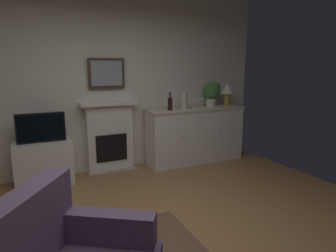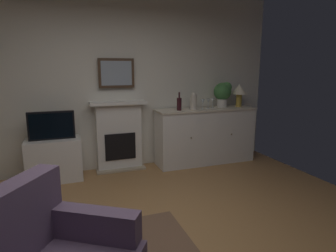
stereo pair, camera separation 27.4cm
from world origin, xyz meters
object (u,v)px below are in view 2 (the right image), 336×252
wine_glass_left (203,102)px  tv_set (52,126)px  wine_glass_right (213,101)px  tv_cabinet (54,160)px  sideboard_cabinet (205,136)px  framed_picture (116,73)px  wine_bottle (179,104)px  potted_plant_small (223,92)px  table_lamp (239,91)px  vase_decorative (194,101)px  fireplace_unit (119,136)px  wine_glass_center (208,101)px

wine_glass_left → tv_set: size_ratio=0.27×
wine_glass_right → tv_set: bearing=-179.4°
tv_cabinet → sideboard_cabinet: bearing=-0.4°
wine_glass_right → tv_cabinet: size_ratio=0.22×
framed_picture → wine_bottle: (0.94, -0.27, -0.48)m
framed_picture → wine_glass_left: bearing=-11.3°
tv_cabinet → potted_plant_small: size_ratio=1.74×
sideboard_cabinet → wine_glass_left: (-0.08, -0.05, 0.59)m
table_lamp → vase_decorative: size_ratio=1.42×
vase_decorative → tv_set: vase_decorative is taller
fireplace_unit → wine_glass_left: (1.36, -0.23, 0.51)m
wine_glass_center → table_lamp: bearing=2.6°
wine_glass_left → tv_set: (-2.33, 0.04, -0.25)m
wine_glass_center → wine_glass_right: same height
fireplace_unit → wine_glass_left: bearing=-9.5°
table_lamp → potted_plant_small: potted_plant_small is taller
fireplace_unit → wine_bottle: wine_bottle is taller
table_lamp → wine_glass_left: size_ratio=2.42×
table_lamp → tv_set: 3.08m
framed_picture → wine_bottle: 1.09m
framed_picture → tv_cabinet: size_ratio=0.73×
fireplace_unit → table_lamp: 2.19m
potted_plant_small → wine_glass_right: bearing=-173.0°
table_lamp → tv_set: (-3.05, -0.01, -0.40)m
potted_plant_small → vase_decorative: bearing=-170.9°
tv_cabinet → potted_plant_small: 2.90m
potted_plant_small → fireplace_unit: bearing=175.8°
tv_cabinet → tv_set: tv_set is taller
fireplace_unit → table_lamp: (2.08, -0.18, 0.67)m
framed_picture → vase_decorative: 1.30m
framed_picture → wine_glass_right: bearing=-7.3°
wine_glass_center → tv_set: (-2.44, 0.02, -0.25)m
sideboard_cabinet → tv_set: (-2.42, -0.01, 0.34)m
vase_decorative → potted_plant_small: (0.60, 0.10, 0.12)m
framed_picture → wine_glass_center: size_ratio=3.33×
framed_picture → potted_plant_small: bearing=-5.7°
framed_picture → wine_glass_right: 1.66m
wine_glass_left → vase_decorative: 0.17m
framed_picture → wine_glass_left: size_ratio=3.33×
framed_picture → table_lamp: 2.11m
wine_glass_right → wine_glass_left: bearing=-162.7°
fireplace_unit → wine_glass_center: 1.57m
sideboard_cabinet → tv_cabinet: (-2.42, 0.02, -0.16)m
wine_bottle → vase_decorative: bearing=-0.4°
wine_glass_left → wine_glass_center: size_ratio=1.00×
vase_decorative → potted_plant_small: potted_plant_small is taller
wine_glass_center → potted_plant_small: potted_plant_small is taller
fireplace_unit → wine_glass_right: wine_glass_right is taller
sideboard_cabinet → tv_cabinet: size_ratio=2.28×
sideboard_cabinet → table_lamp: (0.64, 0.00, 0.75)m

